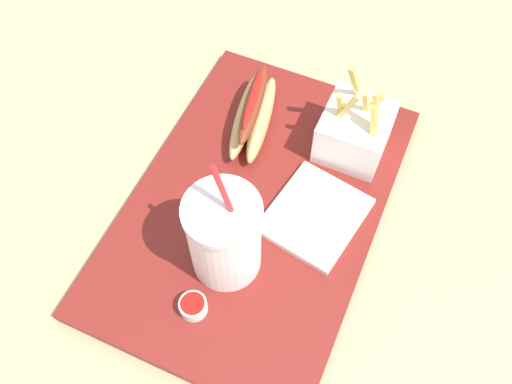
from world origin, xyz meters
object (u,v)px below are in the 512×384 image
at_px(soda_cup, 225,237).
at_px(napkin_stack, 315,215).
at_px(ketchup_cup_2, 208,196).
at_px(ketchup_cup_1, 193,306).
at_px(fries_basket, 355,131).
at_px(hot_dog_1, 253,114).

bearing_deg(soda_cup, napkin_stack, -37.35).
bearing_deg(ketchup_cup_2, napkin_stack, -76.91).
bearing_deg(ketchup_cup_1, fries_basket, -17.30).
relative_size(ketchup_cup_1, ketchup_cup_2, 0.87).
xyz_separation_m(fries_basket, hot_dog_1, (-0.02, 0.15, -0.01)).
bearing_deg(hot_dog_1, ketchup_cup_1, -170.32).
bearing_deg(napkin_stack, soda_cup, 142.65).
bearing_deg(hot_dog_1, ketchup_cup_2, 178.55).
bearing_deg(hot_dog_1, soda_cup, -164.50).
height_order(fries_basket, hot_dog_1, fries_basket).
distance_m(fries_basket, ketchup_cup_1, 0.33).
distance_m(fries_basket, napkin_stack, 0.13).
distance_m(fries_basket, ketchup_cup_2, 0.22).
height_order(soda_cup, ketchup_cup_1, soda_cup).
bearing_deg(napkin_stack, hot_dog_1, 52.11).
distance_m(soda_cup, ketchup_cup_1, 0.09).
bearing_deg(ketchup_cup_2, fries_basket, -42.52).
bearing_deg(ketchup_cup_2, hot_dog_1, -1.45).
distance_m(hot_dog_1, ketchup_cup_1, 0.29).
xyz_separation_m(fries_basket, ketchup_cup_1, (-0.31, 0.10, -0.03)).
height_order(ketchup_cup_1, napkin_stack, ketchup_cup_1).
xyz_separation_m(fries_basket, ketchup_cup_2, (-0.16, 0.15, -0.03)).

